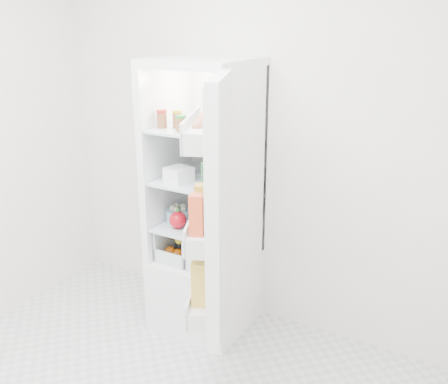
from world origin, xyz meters
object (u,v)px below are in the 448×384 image
Objects in this scene: mushroom_bowl at (179,215)px; fridge_door at (215,213)px; red_cabbage at (221,219)px; refrigerator at (208,232)px.

mushroom_bowl is 0.83m from fridge_door.
mushroom_bowl is (-0.32, -0.01, -0.03)m from red_cabbage.
refrigerator is at bearing 31.88° from mushroom_bowl.
red_cabbage reaches higher than mushroom_bowl.
red_cabbage is 0.32m from mushroom_bowl.
refrigerator is 0.24m from red_cabbage.
red_cabbage is at bearing 0.92° from mushroom_bowl.
refrigerator is at bearing 147.83° from red_cabbage.
red_cabbage is 0.11× the size of fridge_door.
fridge_door is at bearing -41.16° from mushroom_bowl.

